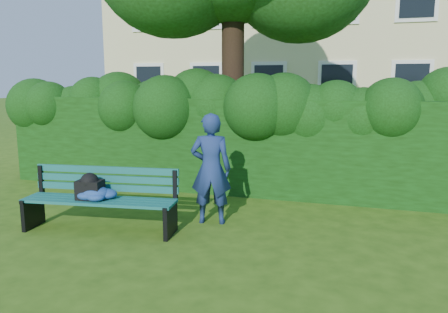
% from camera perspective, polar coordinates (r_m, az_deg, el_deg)
% --- Properties ---
extents(ground, '(80.00, 80.00, 0.00)m').
position_cam_1_polar(ground, '(6.54, -1.57, -9.09)').
color(ground, '#2F5212').
rests_on(ground, ground).
extents(hedge, '(10.00, 1.00, 1.80)m').
position_cam_1_polar(hedge, '(8.39, 3.23, 1.46)').
color(hedge, black).
rests_on(hedge, ground).
extents(park_bench, '(2.24, 0.83, 0.89)m').
position_cam_1_polar(park_bench, '(6.50, -16.11, -4.97)').
color(park_bench, '#0F4E45').
rests_on(park_bench, ground).
extents(man_reading, '(0.68, 0.52, 1.66)m').
position_cam_1_polar(man_reading, '(6.50, -1.72, -1.61)').
color(man_reading, navy).
rests_on(man_reading, ground).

